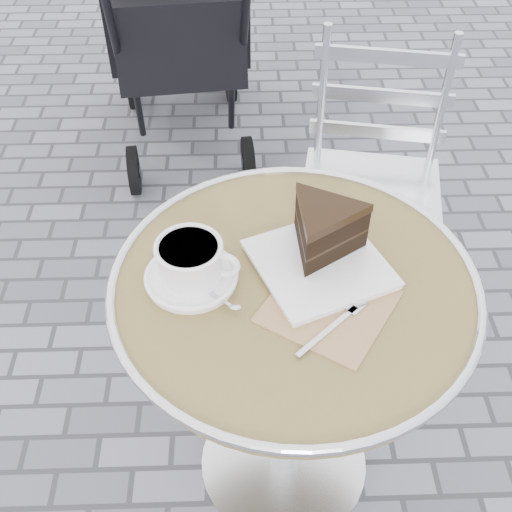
{
  "coord_description": "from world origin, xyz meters",
  "views": [
    {
      "loc": [
        -0.1,
        -0.83,
        1.63
      ],
      "look_at": [
        -0.07,
        0.02,
        0.78
      ],
      "focal_mm": 45.0,
      "sensor_mm": 36.0,
      "label": 1
    }
  ],
  "objects_px": {
    "bistro_chair": "(375,151)",
    "cappuccino_set": "(191,265)",
    "baby_stroller": "(177,23)",
    "cake_plate_set": "(323,238)",
    "cafe_table": "(291,335)"
  },
  "relations": [
    {
      "from": "bistro_chair",
      "to": "cappuccino_set",
      "type": "bearing_deg",
      "value": -115.54
    },
    {
      "from": "cappuccino_set",
      "to": "baby_stroller",
      "type": "height_order",
      "value": "baby_stroller"
    },
    {
      "from": "cake_plate_set",
      "to": "baby_stroller",
      "type": "distance_m",
      "value": 1.63
    },
    {
      "from": "cappuccino_set",
      "to": "bistro_chair",
      "type": "bearing_deg",
      "value": 64.16
    },
    {
      "from": "cake_plate_set",
      "to": "cappuccino_set",
      "type": "bearing_deg",
      "value": 168.54
    },
    {
      "from": "bistro_chair",
      "to": "baby_stroller",
      "type": "distance_m",
      "value": 1.13
    },
    {
      "from": "cake_plate_set",
      "to": "bistro_chair",
      "type": "distance_m",
      "value": 0.7
    },
    {
      "from": "cappuccino_set",
      "to": "cake_plate_set",
      "type": "bearing_deg",
      "value": 21.44
    },
    {
      "from": "cappuccino_set",
      "to": "bistro_chair",
      "type": "distance_m",
      "value": 0.85
    },
    {
      "from": "cafe_table",
      "to": "baby_stroller",
      "type": "xyz_separation_m",
      "value": [
        -0.34,
        1.61,
        -0.07
      ]
    },
    {
      "from": "cafe_table",
      "to": "baby_stroller",
      "type": "distance_m",
      "value": 1.65
    },
    {
      "from": "cafe_table",
      "to": "baby_stroller",
      "type": "height_order",
      "value": "baby_stroller"
    },
    {
      "from": "cappuccino_set",
      "to": "bistro_chair",
      "type": "height_order",
      "value": "bistro_chair"
    },
    {
      "from": "cafe_table",
      "to": "cake_plate_set",
      "type": "distance_m",
      "value": 0.24
    },
    {
      "from": "cafe_table",
      "to": "cake_plate_set",
      "type": "xyz_separation_m",
      "value": [
        0.06,
        0.06,
        0.22
      ]
    }
  ]
}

